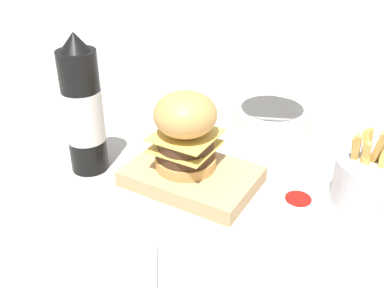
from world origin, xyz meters
The scene contains 7 objects.
ground_plane centered at (0.00, 0.00, 0.00)m, with size 6.00×6.00×0.00m, color #B7B2A8.
serving_board centered at (-0.03, 0.05, 0.01)m, with size 0.22×0.15×0.03m.
burger centered at (-0.05, 0.05, 0.10)m, with size 0.10×0.10×0.14m.
ketchup_bottle centered at (-0.22, 0.00, 0.12)m, with size 0.07×0.07×0.25m.
fries_basket centered at (0.23, 0.15, 0.04)m, with size 0.10×0.10×0.14m.
side_bowl centered at (0.01, 0.31, 0.03)m, with size 0.16×0.16×0.05m.
ketchup_puddle centered at (0.14, 0.10, 0.00)m, with size 0.04×0.04×0.00m.
Camera 1 is at (0.29, -0.50, 0.45)m, focal length 42.00 mm.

